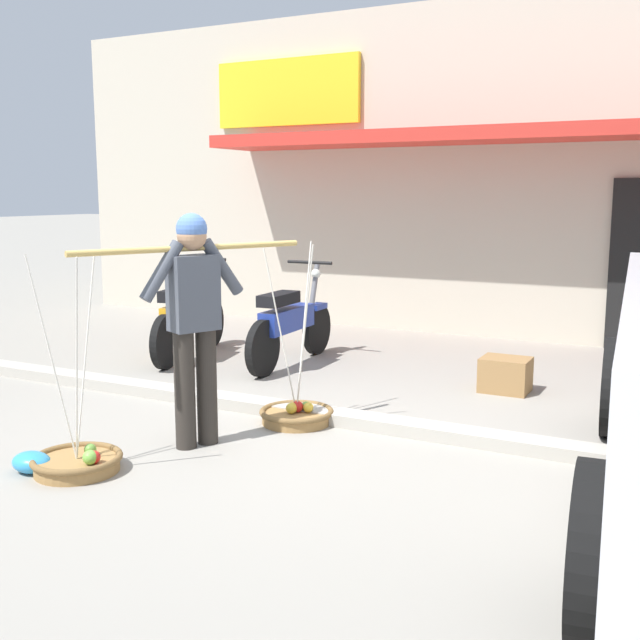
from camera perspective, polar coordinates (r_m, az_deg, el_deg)
name	(u,v)px	position (r m, az deg, el deg)	size (l,w,h in m)	color
ground_plane	(256,442)	(5.86, -4.77, -8.93)	(90.00, 90.00, 0.00)	gray
sidewalk_curb	(301,412)	(6.42, -1.43, -6.78)	(20.00, 0.24, 0.10)	#AEA89C
fruit_vendor	(194,314)	(5.60, -9.29, 0.45)	(0.80, 1.65, 1.70)	#2D2823
fruit_basket_left_side	(77,461)	(5.46, -17.46, -9.89)	(0.60, 0.60, 1.45)	#9E7542
fruit_basket_right_side	(297,414)	(6.26, -1.73, -6.93)	(0.60, 0.60, 1.45)	#9E7542
motorcycle_nearest_shop	(188,318)	(8.74, -9.70, 0.16)	(0.60, 1.79, 1.09)	black
motorcycle_second_in_row	(290,324)	(8.24, -2.24, -0.27)	(0.54, 1.82, 1.09)	black
storefront_building	(537,175)	(12.38, 15.75, 10.29)	(13.00, 6.00, 4.20)	beige
plastic_litter_bag	(32,462)	(5.55, -20.51, -9.80)	(0.28, 0.22, 0.14)	#3393D1
wooden_crate	(505,375)	(7.41, 13.52, -3.95)	(0.44, 0.36, 0.32)	olive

